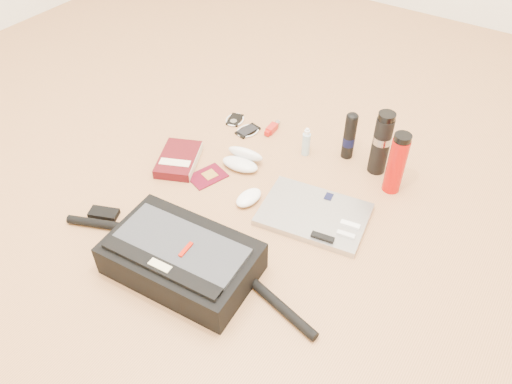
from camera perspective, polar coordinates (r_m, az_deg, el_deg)
ground at (r=1.76m, az=-0.97°, el=-2.70°), size 4.00×4.00×0.00m
messenger_bag at (r=1.57m, az=-8.58°, el=-7.45°), size 0.94×0.32×0.13m
laptop at (r=1.76m, az=6.67°, el=-2.57°), size 0.40×0.31×0.04m
book at (r=1.99m, az=-8.80°, el=3.69°), size 0.22×0.25×0.04m
passport at (r=1.92m, az=-5.55°, el=1.80°), size 0.14×0.16×0.01m
mouse at (r=1.80m, az=-0.83°, el=-0.64°), size 0.08×0.12×0.04m
sunglasses_case at (r=1.95m, az=-1.53°, el=3.77°), size 0.16×0.14×0.09m
ipod at (r=2.21m, az=-2.43°, el=8.26°), size 0.10×0.10×0.01m
phone at (r=2.14m, az=-0.95°, el=7.02°), size 0.10×0.11×0.01m
inhaler at (r=2.14m, az=1.88°, el=7.32°), size 0.03×0.11×0.03m
spray_bottle at (r=2.00m, az=5.75°, el=5.59°), size 0.04×0.04×0.12m
aerosol_can at (r=1.98m, az=10.64°, el=6.35°), size 0.06×0.06×0.20m
thermos_black at (r=1.92m, az=14.12°, el=5.46°), size 0.08×0.08×0.26m
thermos_red at (r=1.85m, az=15.76°, el=3.16°), size 0.07×0.07×0.25m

